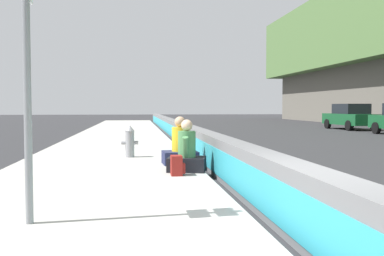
# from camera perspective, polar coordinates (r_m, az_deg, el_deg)

# --- Properties ---
(ground_plane) EXTENTS (160.00, 160.00, 0.00)m
(ground_plane) POSITION_cam_1_polar(r_m,az_deg,el_deg) (5.09, 15.44, -14.75)
(ground_plane) COLOR #2B2B2D
(ground_plane) RESTS_ON ground
(sidewalk_strip) EXTENTS (80.00, 4.40, 0.14)m
(sidewalk_strip) POSITION_cam_1_polar(r_m,az_deg,el_deg) (4.76, -16.64, -15.14)
(sidewalk_strip) COLOR #A8A59E
(sidewalk_strip) RESTS_ON ground_plane
(jersey_barrier) EXTENTS (76.00, 0.45, 0.85)m
(jersey_barrier) POSITION_cam_1_polar(r_m,az_deg,el_deg) (4.98, 15.46, -10.09)
(jersey_barrier) COLOR slate
(jersey_barrier) RESTS_ON ground_plane
(route_sign_post) EXTENTS (0.44, 0.09, 3.60)m
(route_sign_post) POSITION_cam_1_polar(r_m,az_deg,el_deg) (5.53, -20.69, 9.73)
(route_sign_post) COLOR gray
(route_sign_post) RESTS_ON sidewalk_strip
(fire_hydrant) EXTENTS (0.26, 0.46, 0.88)m
(fire_hydrant) POSITION_cam_1_polar(r_m,az_deg,el_deg) (12.12, -8.10, -1.66)
(fire_hydrant) COLOR gray
(fire_hydrant) RESTS_ON sidewalk_strip
(seated_person_foreground) EXTENTS (0.84, 0.93, 1.11)m
(seated_person_foreground) POSITION_cam_1_polar(r_m,az_deg,el_deg) (9.44, -0.68, -3.52)
(seated_person_foreground) COLOR black
(seated_person_foreground) RESTS_ON sidewalk_strip
(seated_person_middle) EXTENTS (0.75, 0.86, 1.15)m
(seated_person_middle) POSITION_cam_1_polar(r_m,az_deg,el_deg) (10.58, -1.57, -2.77)
(seated_person_middle) COLOR #23284C
(seated_person_middle) RESTS_ON sidewalk_strip
(backpack) EXTENTS (0.32, 0.28, 0.40)m
(backpack) POSITION_cam_1_polar(r_m,az_deg,el_deg) (8.87, -1.97, -4.92)
(backpack) COLOR maroon
(backpack) RESTS_ON sidewalk_strip
(parked_car_midline) EXTENTS (4.56, 2.06, 1.71)m
(parked_car_midline) POSITION_cam_1_polar(r_m,az_deg,el_deg) (30.95, 19.90, 1.41)
(parked_car_midline) COLOR #145128
(parked_car_midline) RESTS_ON ground_plane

